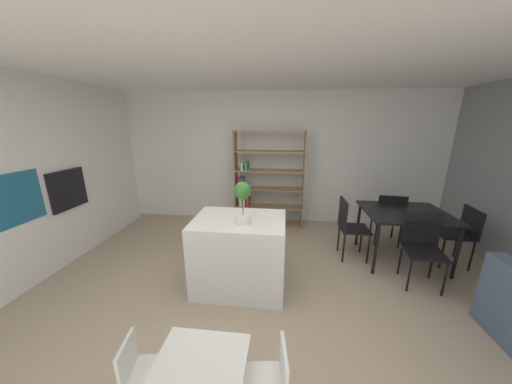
{
  "coord_description": "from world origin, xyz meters",
  "views": [
    {
      "loc": [
        0.33,
        -2.42,
        2.02
      ],
      "look_at": [
        -0.05,
        0.91,
        1.08
      ],
      "focal_mm": 17.42,
      "sensor_mm": 36.0,
      "label": 1
    }
  ],
  "objects_px": {
    "dining_chair_window_side": "(461,230)",
    "open_bookshelf": "(263,184)",
    "dining_table": "(405,216)",
    "child_chair_right": "(271,380)",
    "dining_chair_far": "(389,215)",
    "dining_chair_near": "(422,242)",
    "child_chair_left": "(140,370)",
    "child_table": "(203,365)",
    "kitchen_island": "(240,253)",
    "potted_plant_on_island": "(243,198)",
    "dining_chair_island_side": "(349,223)",
    "built_in_oven": "(68,189)"
  },
  "relations": [
    {
      "from": "open_bookshelf",
      "to": "dining_table",
      "type": "relative_size",
      "value": 1.65
    },
    {
      "from": "open_bookshelf",
      "to": "dining_chair_near",
      "type": "height_order",
      "value": "open_bookshelf"
    },
    {
      "from": "dining_chair_far",
      "to": "dining_chair_island_side",
      "type": "relative_size",
      "value": 0.96
    },
    {
      "from": "child_table",
      "to": "dining_chair_near",
      "type": "bearing_deg",
      "value": 38.3
    },
    {
      "from": "dining_table",
      "to": "dining_chair_island_side",
      "type": "height_order",
      "value": "dining_chair_island_side"
    },
    {
      "from": "open_bookshelf",
      "to": "dining_chair_far",
      "type": "xyz_separation_m",
      "value": [
        2.16,
        -0.62,
        -0.31
      ]
    },
    {
      "from": "potted_plant_on_island",
      "to": "dining_chair_window_side",
      "type": "bearing_deg",
      "value": 18.3
    },
    {
      "from": "built_in_oven",
      "to": "dining_chair_window_side",
      "type": "relative_size",
      "value": 0.69
    },
    {
      "from": "open_bookshelf",
      "to": "child_table",
      "type": "distance_m",
      "value": 3.48
    },
    {
      "from": "kitchen_island",
      "to": "child_table",
      "type": "distance_m",
      "value": 1.45
    },
    {
      "from": "potted_plant_on_island",
      "to": "dining_chair_near",
      "type": "distance_m",
      "value": 2.38
    },
    {
      "from": "child_chair_left",
      "to": "dining_chair_near",
      "type": "xyz_separation_m",
      "value": [
        2.77,
        1.83,
        0.25
      ]
    },
    {
      "from": "dining_chair_island_side",
      "to": "child_table",
      "type": "bearing_deg",
      "value": 146.18
    },
    {
      "from": "child_table",
      "to": "dining_table",
      "type": "xyz_separation_m",
      "value": [
        2.29,
        2.33,
        0.31
      ]
    },
    {
      "from": "dining_table",
      "to": "dining_chair_window_side",
      "type": "distance_m",
      "value": 0.8
    },
    {
      "from": "dining_chair_near",
      "to": "built_in_oven",
      "type": "bearing_deg",
      "value": -173.24
    },
    {
      "from": "child_chair_right",
      "to": "dining_table",
      "type": "bearing_deg",
      "value": 134.54
    },
    {
      "from": "dining_chair_near",
      "to": "kitchen_island",
      "type": "bearing_deg",
      "value": -163.46
    },
    {
      "from": "potted_plant_on_island",
      "to": "open_bookshelf",
      "type": "height_order",
      "value": "open_bookshelf"
    },
    {
      "from": "potted_plant_on_island",
      "to": "child_table",
      "type": "xyz_separation_m",
      "value": [
        -0.07,
        -1.33,
        -0.81
      ]
    },
    {
      "from": "dining_chair_far",
      "to": "potted_plant_on_island",
      "type": "bearing_deg",
      "value": 40.55
    },
    {
      "from": "kitchen_island",
      "to": "open_bookshelf",
      "type": "height_order",
      "value": "open_bookshelf"
    },
    {
      "from": "dining_chair_near",
      "to": "child_chair_left",
      "type": "bearing_deg",
      "value": -139.31
    },
    {
      "from": "built_in_oven",
      "to": "child_table",
      "type": "distance_m",
      "value": 3.27
    },
    {
      "from": "child_table",
      "to": "dining_table",
      "type": "distance_m",
      "value": 3.28
    },
    {
      "from": "built_in_oven",
      "to": "child_chair_left",
      "type": "bearing_deg",
      "value": -41.37
    },
    {
      "from": "dining_chair_far",
      "to": "dining_table",
      "type": "bearing_deg",
      "value": 97.39
    },
    {
      "from": "child_table",
      "to": "dining_chair_island_side",
      "type": "xyz_separation_m",
      "value": [
        1.51,
        2.32,
        0.16
      ]
    },
    {
      "from": "open_bookshelf",
      "to": "dining_table",
      "type": "bearing_deg",
      "value": -27.43
    },
    {
      "from": "dining_table",
      "to": "open_bookshelf",
      "type": "bearing_deg",
      "value": 152.57
    },
    {
      "from": "built_in_oven",
      "to": "child_chair_left",
      "type": "relative_size",
      "value": 1.08
    },
    {
      "from": "open_bookshelf",
      "to": "dining_chair_near",
      "type": "distance_m",
      "value": 2.74
    },
    {
      "from": "built_in_oven",
      "to": "dining_chair_far",
      "type": "xyz_separation_m",
      "value": [
        4.88,
        0.97,
        -0.55
      ]
    },
    {
      "from": "built_in_oven",
      "to": "child_chair_right",
      "type": "height_order",
      "value": "built_in_oven"
    },
    {
      "from": "child_chair_left",
      "to": "dining_chair_window_side",
      "type": "height_order",
      "value": "dining_chair_window_side"
    },
    {
      "from": "kitchen_island",
      "to": "potted_plant_on_island",
      "type": "relative_size",
      "value": 2.27
    },
    {
      "from": "open_bookshelf",
      "to": "dining_chair_far",
      "type": "distance_m",
      "value": 2.27
    },
    {
      "from": "potted_plant_on_island",
      "to": "child_chair_right",
      "type": "height_order",
      "value": "potted_plant_on_island"
    },
    {
      "from": "potted_plant_on_island",
      "to": "open_bookshelf",
      "type": "bearing_deg",
      "value": 88.59
    },
    {
      "from": "child_chair_right",
      "to": "dining_chair_far",
      "type": "distance_m",
      "value": 3.36
    },
    {
      "from": "built_in_oven",
      "to": "dining_chair_far",
      "type": "bearing_deg",
      "value": 11.24
    },
    {
      "from": "child_chair_right",
      "to": "dining_table",
      "type": "xyz_separation_m",
      "value": [
        1.82,
        2.32,
        0.38
      ]
    },
    {
      "from": "kitchen_island",
      "to": "child_chair_right",
      "type": "height_order",
      "value": "kitchen_island"
    },
    {
      "from": "built_in_oven",
      "to": "child_table",
      "type": "bearing_deg",
      "value": -35.69
    },
    {
      "from": "child_chair_left",
      "to": "dining_table",
      "type": "height_order",
      "value": "dining_table"
    },
    {
      "from": "open_bookshelf",
      "to": "dining_chair_window_side",
      "type": "bearing_deg",
      "value": -21.03
    },
    {
      "from": "dining_chair_near",
      "to": "dining_chair_window_side",
      "type": "xyz_separation_m",
      "value": [
        0.77,
        0.5,
        -0.02
      ]
    },
    {
      "from": "kitchen_island",
      "to": "child_table",
      "type": "height_order",
      "value": "kitchen_island"
    },
    {
      "from": "open_bookshelf",
      "to": "dining_chair_far",
      "type": "bearing_deg",
      "value": -15.93
    },
    {
      "from": "dining_chair_window_side",
      "to": "open_bookshelf",
      "type": "bearing_deg",
      "value": -105.91
    }
  ]
}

